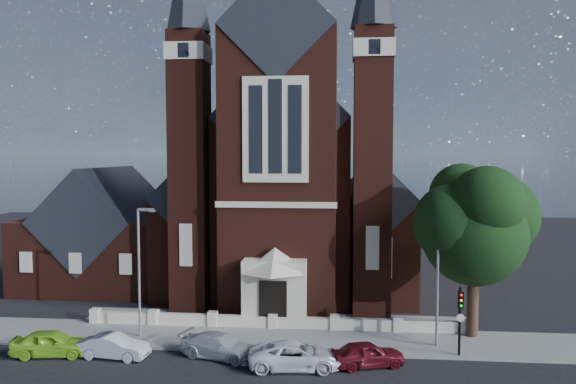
{
  "coord_description": "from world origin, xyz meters",
  "views": [
    {
      "loc": [
        4.35,
        -29.03,
        11.38
      ],
      "look_at": [
        0.45,
        12.0,
        8.59
      ],
      "focal_mm": 35.0,
      "sensor_mm": 36.0,
      "label": 1
    }
  ],
  "objects_px": {
    "traffic_signal": "(460,312)",
    "car_silver_a": "(114,347)",
    "street_lamp_left": "(140,265)",
    "street_lamp_right": "(439,270)",
    "parish_hall": "(108,238)",
    "car_lime_van": "(51,343)",
    "car_silver_b": "(220,346)",
    "church": "(294,188)",
    "car_dark_red": "(367,354)",
    "street_tree": "(477,227)",
    "car_white_suv": "(295,355)"
  },
  "relations": [
    {
      "from": "traffic_signal",
      "to": "car_silver_b",
      "type": "relative_size",
      "value": 0.88
    },
    {
      "from": "car_silver_a",
      "to": "church",
      "type": "bearing_deg",
      "value": -14.87
    },
    {
      "from": "church",
      "to": "traffic_signal",
      "type": "height_order",
      "value": "church"
    },
    {
      "from": "street_tree",
      "to": "traffic_signal",
      "type": "bearing_deg",
      "value": -115.95
    },
    {
      "from": "parish_hall",
      "to": "car_lime_van",
      "type": "relative_size",
      "value": 2.83
    },
    {
      "from": "church",
      "to": "car_lime_van",
      "type": "relative_size",
      "value": 8.09
    },
    {
      "from": "church",
      "to": "car_white_suv",
      "type": "bearing_deg",
      "value": -85.04
    },
    {
      "from": "church",
      "to": "car_lime_van",
      "type": "height_order",
      "value": "church"
    },
    {
      "from": "street_tree",
      "to": "street_lamp_right",
      "type": "distance_m",
      "value": 3.84
    },
    {
      "from": "car_dark_red",
      "to": "street_lamp_right",
      "type": "bearing_deg",
      "value": -68.31
    },
    {
      "from": "street_tree",
      "to": "car_silver_a",
      "type": "relative_size",
      "value": 2.72
    },
    {
      "from": "parish_hall",
      "to": "car_silver_b",
      "type": "height_order",
      "value": "parish_hall"
    },
    {
      "from": "car_silver_a",
      "to": "parish_hall",
      "type": "bearing_deg",
      "value": 29.32
    },
    {
      "from": "street_lamp_right",
      "to": "car_white_suv",
      "type": "xyz_separation_m",
      "value": [
        -8.1,
        -4.0,
        -3.9
      ]
    },
    {
      "from": "traffic_signal",
      "to": "car_dark_red",
      "type": "relative_size",
      "value": 1.01
    },
    {
      "from": "church",
      "to": "car_white_suv",
      "type": "distance_m",
      "value": 24.22
    },
    {
      "from": "traffic_signal",
      "to": "car_silver_a",
      "type": "relative_size",
      "value": 1.02
    },
    {
      "from": "parish_hall",
      "to": "car_silver_b",
      "type": "bearing_deg",
      "value": -50.98
    },
    {
      "from": "church",
      "to": "parish_hall",
      "type": "bearing_deg",
      "value": -162.84
    },
    {
      "from": "car_silver_a",
      "to": "car_white_suv",
      "type": "xyz_separation_m",
      "value": [
        10.23,
        -0.56,
        0.05
      ]
    },
    {
      "from": "car_lime_van",
      "to": "street_lamp_left",
      "type": "bearing_deg",
      "value": -57.02
    },
    {
      "from": "street_tree",
      "to": "car_dark_red",
      "type": "height_order",
      "value": "street_tree"
    },
    {
      "from": "parish_hall",
      "to": "car_silver_a",
      "type": "bearing_deg",
      "value": -66.02
    },
    {
      "from": "street_tree",
      "to": "car_dark_red",
      "type": "distance_m",
      "value": 10.56
    },
    {
      "from": "car_silver_a",
      "to": "street_tree",
      "type": "bearing_deg",
      "value": -70.77
    },
    {
      "from": "car_lime_van",
      "to": "car_dark_red",
      "type": "bearing_deg",
      "value": -98.03
    },
    {
      "from": "parish_hall",
      "to": "car_white_suv",
      "type": "relative_size",
      "value": 2.44
    },
    {
      "from": "parish_hall",
      "to": "car_lime_van",
      "type": "xyz_separation_m",
      "value": [
        4.13,
        -17.49,
        -3.28
      ]
    },
    {
      "from": "street_tree",
      "to": "car_lime_van",
      "type": "distance_m",
      "value": 25.78
    },
    {
      "from": "church",
      "to": "street_tree",
      "type": "distance_m",
      "value": 21.38
    },
    {
      "from": "car_silver_a",
      "to": "traffic_signal",
      "type": "bearing_deg",
      "value": -79.11
    },
    {
      "from": "street_lamp_right",
      "to": "car_dark_red",
      "type": "bearing_deg",
      "value": -141.64
    },
    {
      "from": "street_lamp_left",
      "to": "car_silver_a",
      "type": "relative_size",
      "value": 2.06
    },
    {
      "from": "church",
      "to": "street_lamp_left",
      "type": "height_order",
      "value": "church"
    },
    {
      "from": "car_lime_van",
      "to": "street_tree",
      "type": "bearing_deg",
      "value": -86.36
    },
    {
      "from": "car_white_suv",
      "to": "car_dark_red",
      "type": "distance_m",
      "value": 3.86
    },
    {
      "from": "church",
      "to": "car_lime_van",
      "type": "bearing_deg",
      "value": -117.9
    },
    {
      "from": "car_dark_red",
      "to": "car_silver_b",
      "type": "bearing_deg",
      "value": 69.44
    },
    {
      "from": "parish_hall",
      "to": "traffic_signal",
      "type": "xyz_separation_m",
      "value": [
        27.0,
        -15.57,
        -1.43
      ]
    },
    {
      "from": "car_silver_b",
      "to": "car_dark_red",
      "type": "bearing_deg",
      "value": -76.06
    },
    {
      "from": "street_lamp_right",
      "to": "car_dark_red",
      "type": "height_order",
      "value": "street_lamp_right"
    },
    {
      "from": "car_silver_a",
      "to": "car_silver_b",
      "type": "xyz_separation_m",
      "value": [
        5.88,
        0.61,
        0.01
      ]
    },
    {
      "from": "car_lime_van",
      "to": "car_silver_b",
      "type": "height_order",
      "value": "car_lime_van"
    },
    {
      "from": "church",
      "to": "car_silver_b",
      "type": "height_order",
      "value": "church"
    },
    {
      "from": "street_lamp_left",
      "to": "street_lamp_right",
      "type": "xyz_separation_m",
      "value": [
        18.0,
        0.0,
        0.0
      ]
    },
    {
      "from": "parish_hall",
      "to": "traffic_signal",
      "type": "relative_size",
      "value": 3.05
    },
    {
      "from": "parish_hall",
      "to": "car_silver_a",
      "type": "height_order",
      "value": "parish_hall"
    },
    {
      "from": "parish_hall",
      "to": "street_lamp_left",
      "type": "relative_size",
      "value": 1.51
    },
    {
      "from": "car_white_suv",
      "to": "car_dark_red",
      "type": "bearing_deg",
      "value": -85.98
    },
    {
      "from": "street_lamp_left",
      "to": "car_silver_a",
      "type": "bearing_deg",
      "value": -95.45
    }
  ]
}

